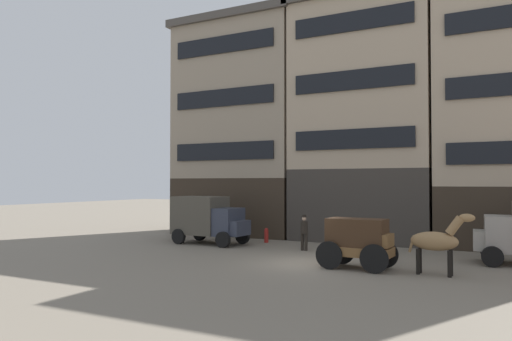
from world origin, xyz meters
name	(u,v)px	position (x,y,z in m)	size (l,w,h in m)	color
ground_plane	(309,263)	(0.00, 0.00, 0.00)	(120.00, 120.00, 0.00)	slate
building_far_left	(246,127)	(-8.41, 9.79, 7.23)	(8.87, 6.34, 14.37)	#33281E
building_center_left	(366,119)	(-0.09, 9.79, 7.29)	(8.47, 6.34, 14.48)	#38332D
cargo_wagon	(358,240)	(2.17, -0.29, 1.15)	(2.98, 1.66, 1.98)	brown
draft_horse	(437,241)	(5.12, -0.29, 1.27)	(2.35, 0.69, 2.30)	#937047
delivery_truck_far	(208,218)	(-7.38, 3.55, 1.42)	(4.45, 2.36, 2.62)	#333847
pedestrian_officer	(304,231)	(-1.61, 3.47, 0.98)	(0.48, 0.48, 1.79)	black
fire_hydrant_curbside	(266,235)	(-4.72, 5.50, 0.43)	(0.24, 0.24, 0.83)	maroon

